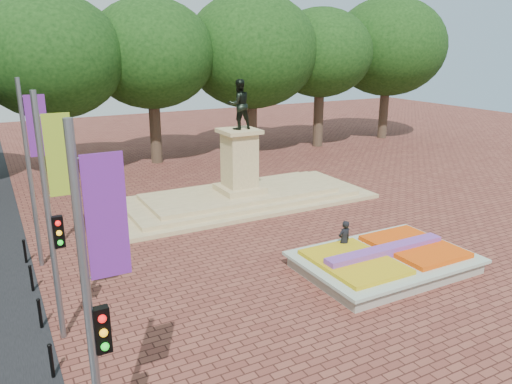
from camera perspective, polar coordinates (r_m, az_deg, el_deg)
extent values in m
plane|color=brown|center=(20.23, 8.45, -7.19)|extent=(90.00, 90.00, 0.00)
cube|color=gray|center=(19.35, 14.45, -7.97)|extent=(6.00, 4.00, 0.45)
cube|color=#B4C2B0|center=(19.24, 14.50, -7.23)|extent=(6.30, 4.30, 0.12)
cube|color=#EF420D|center=(20.15, 17.59, -5.98)|extent=(2.60, 3.40, 0.22)
cube|color=gold|center=(18.30, 11.15, -7.86)|extent=(2.60, 3.40, 0.18)
cube|color=#693593|center=(19.16, 14.55, -6.62)|extent=(5.20, 0.55, 0.38)
cube|color=tan|center=(26.58, -1.86, -0.92)|extent=(14.00, 6.00, 0.20)
cube|color=tan|center=(26.52, -1.86, -0.51)|extent=(12.00, 5.00, 0.20)
cube|color=tan|center=(26.46, -1.87, -0.09)|extent=(10.00, 4.00, 0.20)
cube|color=tan|center=(26.39, -1.87, 0.43)|extent=(2.20, 2.20, 0.30)
cube|color=tan|center=(26.00, -1.90, 3.71)|extent=(1.50, 1.50, 2.80)
cube|color=tan|center=(25.71, -1.94, 6.97)|extent=(1.90, 1.90, 0.20)
imported|color=black|center=(25.52, -1.97, 9.96)|extent=(1.22, 0.95, 2.50)
cylinder|color=#36291D|center=(33.41, -22.35, 4.84)|extent=(0.80, 0.80, 4.00)
ellipsoid|color=black|center=(32.88, -23.26, 12.85)|extent=(8.80, 8.80, 7.48)
cylinder|color=#36291D|center=(34.81, -10.84, 6.22)|extent=(0.80, 0.80, 4.00)
ellipsoid|color=black|center=(34.30, -11.27, 13.95)|extent=(8.80, 8.80, 7.48)
cylinder|color=#36291D|center=(37.49, -0.54, 7.24)|extent=(0.80, 0.80, 4.00)
ellipsoid|color=black|center=(37.01, -0.56, 14.43)|extent=(8.80, 8.80, 7.48)
cylinder|color=#36291D|center=(41.19, 8.18, 7.93)|extent=(0.80, 0.80, 4.00)
ellipsoid|color=black|center=(40.76, 8.45, 14.46)|extent=(8.80, 8.80, 7.48)
cylinder|color=#36291D|center=(45.67, 15.34, 8.35)|extent=(0.80, 0.80, 4.00)
ellipsoid|color=black|center=(45.28, 15.81, 14.23)|extent=(8.80, 8.80, 7.48)
cylinder|color=slate|center=(9.46, -18.53, -13.47)|extent=(0.16, 0.16, 7.00)
cube|color=#642086|center=(8.79, -16.72, -2.72)|extent=(0.70, 0.04, 2.20)
cylinder|color=slate|center=(14.48, -22.54, -3.25)|extent=(0.16, 0.16, 7.00)
cube|color=#8DAA22|center=(14.06, -21.53, 3.94)|extent=(0.70, 0.04, 2.20)
cylinder|color=slate|center=(19.76, -24.41, 1.63)|extent=(0.16, 0.16, 7.00)
cube|color=#642086|center=(19.45, -23.72, 6.93)|extent=(0.70, 0.04, 2.20)
cube|color=black|center=(9.63, -17.15, -14.82)|extent=(0.28, 0.18, 0.90)
cube|color=black|center=(14.60, -21.64, -4.25)|extent=(0.28, 0.18, 0.90)
cylinder|color=black|center=(14.15, -22.32, -17.54)|extent=(0.10, 0.10, 0.90)
sphere|color=black|center=(13.90, -22.54, -15.92)|extent=(0.12, 0.12, 0.12)
cylinder|color=black|center=(16.39, -23.45, -12.72)|extent=(0.10, 0.10, 0.90)
sphere|color=black|center=(16.18, -23.64, -11.26)|extent=(0.12, 0.12, 0.12)
cylinder|color=black|center=(18.73, -24.27, -9.08)|extent=(0.10, 0.10, 0.90)
sphere|color=black|center=(18.54, -24.44, -7.77)|extent=(0.12, 0.12, 0.12)
cylinder|color=black|center=(21.13, -24.89, -6.26)|extent=(0.10, 0.10, 0.90)
sphere|color=black|center=(20.96, -25.05, -5.07)|extent=(0.12, 0.12, 0.12)
imported|color=black|center=(19.68, 10.04, -5.44)|extent=(0.61, 0.43, 1.59)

